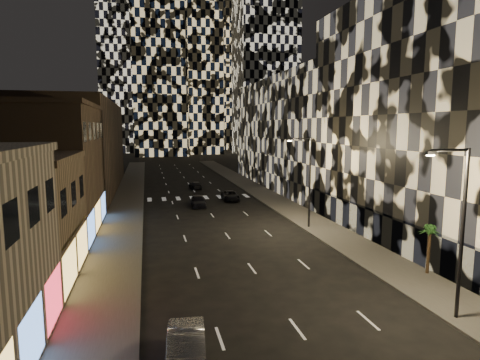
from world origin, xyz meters
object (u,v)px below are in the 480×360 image
streetlight_near (459,222)px  car_silver_parked (186,349)px  palm_tree (430,233)px  streetlight_far (308,176)px  car_dark_oncoming (196,185)px  car_dark_rightlane (230,196)px  car_dark_midlane (198,201)px

streetlight_near → car_silver_parked: bearing=-176.4°
car_silver_parked → palm_tree: bearing=27.2°
streetlight_far → car_dark_oncoming: size_ratio=2.18×
car_dark_rightlane → palm_tree: bearing=-73.8°
car_dark_midlane → palm_tree: size_ratio=1.28×
car_dark_oncoming → palm_tree: bearing=101.1°
streetlight_far → palm_tree: 14.56m
car_dark_oncoming → car_dark_rightlane: car_dark_rightlane is taller
palm_tree → car_silver_parked: bearing=-158.3°
car_dark_rightlane → car_silver_parked: bearing=-102.0°
streetlight_far → car_dark_midlane: 16.98m
streetlight_near → palm_tree: bearing=62.3°
streetlight_near → car_silver_parked: size_ratio=1.95×
car_dark_midlane → streetlight_far: bearing=-53.3°
streetlight_near → car_dark_oncoming: streetlight_near is taller
streetlight_near → car_dark_rightlane: (-4.35, 36.87, -4.71)m
streetlight_near → car_dark_midlane: size_ratio=2.05×
car_dark_rightlane → palm_tree: size_ratio=1.36×
streetlight_near → palm_tree: streetlight_near is taller
streetlight_far → palm_tree: bearing=-77.4°
car_dark_rightlane → streetlight_near: bearing=-80.7°
car_dark_midlane → streetlight_near: bearing=-72.3°
car_dark_oncoming → palm_tree: (11.00, -42.33, 2.37)m
streetlight_far → car_dark_oncoming: 29.76m
car_silver_parked → palm_tree: 18.75m
car_dark_oncoming → car_dark_rightlane: size_ratio=0.89×
car_dark_midlane → palm_tree: palm_tree is taller
streetlight_near → car_dark_oncoming: 49.17m
car_dark_midlane → car_dark_oncoming: car_dark_midlane is taller
car_dark_rightlane → palm_tree: (7.50, -30.89, 2.32)m
car_dark_oncoming → streetlight_near: bearing=95.7°
streetlight_near → car_dark_rightlane: bearing=96.7°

